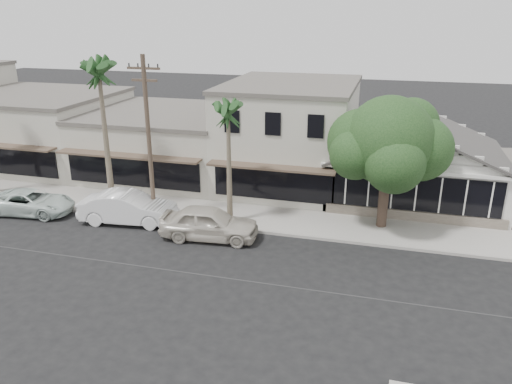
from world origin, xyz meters
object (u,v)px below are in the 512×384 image
(car_0, at_px, (209,223))
(car_2, at_px, (31,202))
(utility_pole, at_px, (149,136))
(shade_tree, at_px, (388,143))
(car_1, at_px, (128,208))

(car_0, height_order, car_2, car_0)
(utility_pole, relative_size, shade_tree, 1.26)
(car_0, bearing_deg, car_1, 76.08)
(car_0, relative_size, car_2, 1.02)
(shade_tree, bearing_deg, car_2, -170.28)
(car_2, bearing_deg, utility_pole, -87.10)
(utility_pole, relative_size, car_0, 1.79)
(car_2, xyz_separation_m, shade_tree, (19.51, 3.34, 4.01))
(car_0, bearing_deg, shade_tree, -71.02)
(car_0, distance_m, car_1, 5.06)
(car_1, height_order, car_2, car_1)
(car_0, relative_size, car_1, 0.95)
(car_2, distance_m, shade_tree, 20.20)
(utility_pole, distance_m, car_0, 5.71)
(shade_tree, bearing_deg, car_1, -167.11)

